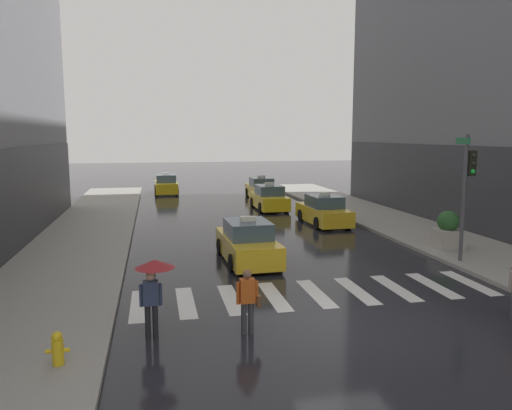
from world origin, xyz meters
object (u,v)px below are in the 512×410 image
traffic_light_pole (467,180)px  fire_hydrant (58,348)px  taxi_third (269,198)px  taxi_fourth (261,189)px  taxi_second (324,211)px  pedestrian_with_handbag (248,298)px  taxi_fifth (166,185)px  pedestrian_with_umbrella (153,277)px  planter_near_corner (448,231)px  taxi_lead (248,243)px

traffic_light_pole → fire_hydrant: (-13.55, -5.91, -2.75)m
taxi_third → taxi_fourth: same height
traffic_light_pole → taxi_second: size_ratio=1.05×
taxi_fourth → pedestrian_with_handbag: (-6.06, -25.93, 0.21)m
taxi_fifth → taxi_third: bearing=-58.2°
taxi_fourth → pedestrian_with_umbrella: size_ratio=2.35×
taxi_fourth → taxi_fifth: bearing=147.4°
taxi_third → taxi_fifth: 12.31m
traffic_light_pole → pedestrian_with_umbrella: (-11.56, -4.51, -1.74)m
taxi_second → planter_near_corner: (2.98, -7.17, 0.15)m
taxi_fourth → pedestrian_with_handbag: 26.63m
taxi_second → taxi_fourth: size_ratio=1.01×
taxi_third → planter_near_corner: bearing=-70.6°
pedestrian_with_umbrella → pedestrian_with_handbag: pedestrian_with_umbrella is taller
fire_hydrant → pedestrian_with_umbrella: bearing=35.1°
taxi_second → taxi_fourth: same height
taxi_third → taxi_fourth: (0.75, 5.83, 0.00)m
taxi_fifth → fire_hydrant: bearing=-95.5°
taxi_lead → taxi_second: same height
taxi_lead → taxi_third: size_ratio=1.01×
traffic_light_pole → taxi_second: bearing=104.0°
taxi_fifth → taxi_lead: bearing=-83.9°
pedestrian_with_umbrella → taxi_fourth: bearing=72.0°
fire_hydrant → pedestrian_with_handbag: bearing=14.3°
taxi_second → taxi_fifth: same height
planter_near_corner → taxi_fifth: bearing=115.2°
taxi_fourth → taxi_fifth: same height
pedestrian_with_umbrella → pedestrian_with_handbag: bearing=-7.9°
taxi_third → pedestrian_with_handbag: bearing=-104.8°
pedestrian_with_umbrella → pedestrian_with_handbag: (2.26, -0.31, -0.58)m
traffic_light_pole → taxi_third: size_ratio=1.06×
taxi_lead → taxi_fifth: size_ratio=1.01×
pedestrian_with_handbag → taxi_fifth: bearing=92.2°
pedestrian_with_umbrella → pedestrian_with_handbag: 2.36m
taxi_second → traffic_light_pole: bearing=-76.0°
taxi_second → pedestrian_with_handbag: bearing=-116.5°
taxi_third → planter_near_corner: taxi_third is taller
taxi_fifth → pedestrian_with_umbrella: size_ratio=2.34×
taxi_fourth → planter_near_corner: 19.45m
taxi_lead → pedestrian_with_umbrella: bearing=-118.3°
taxi_third → fire_hydrant: taxi_third is taller
taxi_third → pedestrian_with_umbrella: (-7.58, -19.79, 0.79)m
taxi_second → taxi_third: bearing=105.5°
pedestrian_with_handbag → taxi_lead: bearing=79.2°
taxi_third → pedestrian_with_umbrella: pedestrian_with_umbrella is taller
taxi_fourth → traffic_light_pole: bearing=-81.3°
traffic_light_pole → taxi_fourth: bearing=98.7°
taxi_second → pedestrian_with_umbrella: pedestrian_with_umbrella is taller
taxi_fourth → planter_near_corner: taxi_fourth is taller
taxi_lead → traffic_light_pole: bearing=-15.1°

